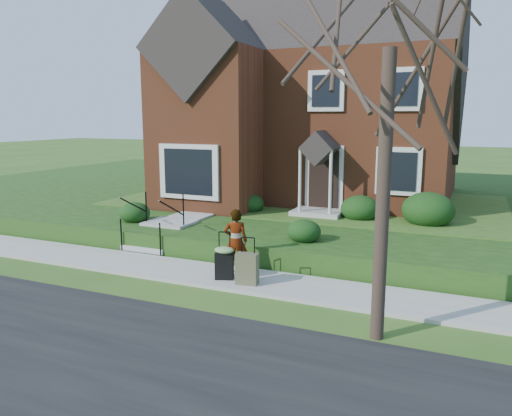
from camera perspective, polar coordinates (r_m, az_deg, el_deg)
The scene contains 12 objects.
ground at distance 12.20m, azimuth -5.85°, elevation -7.71°, with size 120.00×120.00×0.00m, color #2D5119.
street at distance 8.55m, azimuth -23.34°, elevation -16.69°, with size 60.00×6.00×0.01m, color black.
sidewalk at distance 12.19m, azimuth -5.86°, elevation -7.53°, with size 60.00×1.60×0.08m, color #9E9B93.
terrace at distance 21.32m, azimuth 18.65°, elevation 0.45°, with size 44.00×20.00×0.60m, color #1A3D10.
walkway at distance 17.47m, azimuth -4.95°, elevation -0.03°, with size 1.20×6.00×0.06m, color #9E9B93.
main_house at distance 20.61m, azimuth 7.03°, elevation 14.45°, with size 10.40×10.20×9.40m.
front_steps at distance 14.87m, azimuth -10.78°, elevation -2.63°, with size 1.40×2.02×1.50m.
foundation_shrubs at distance 16.01m, azimuth 4.72°, elevation 0.59°, with size 10.09×4.64×1.08m.
woman at distance 11.94m, azimuth -2.33°, elevation -3.79°, with size 0.57×0.37×1.55m, color #999999.
suitcase_black at distance 11.55m, azimuth -3.65°, elevation -6.05°, with size 0.56×0.51×1.11m.
suitcase_olive at distance 11.22m, azimuth -1.03°, elevation -6.94°, with size 0.52×0.34×1.07m.
tree_verge at distance 8.51m, azimuth 15.22°, elevation 20.34°, with size 5.30×5.30×7.58m.
Camera 1 is at (5.77, -10.06, 3.78)m, focal length 35.00 mm.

